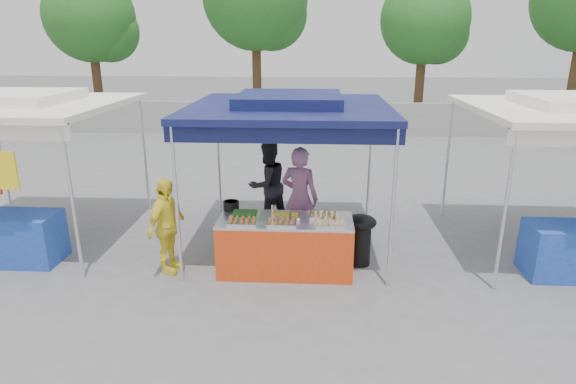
# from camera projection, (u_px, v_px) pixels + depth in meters

# --- Properties ---
(ground_plane) EXTENTS (80.00, 80.00, 0.00)m
(ground_plane) POSITION_uv_depth(u_px,v_px,m) (286.00, 268.00, 7.49)
(ground_plane) COLOR slate
(back_wall) EXTENTS (40.00, 0.25, 1.20)m
(back_wall) POSITION_uv_depth(u_px,v_px,m) (304.00, 119.00, 17.77)
(back_wall) COLOR gray
(back_wall) RESTS_ON ground_plane
(main_canopy) EXTENTS (3.20, 3.20, 2.57)m
(main_canopy) POSITION_uv_depth(u_px,v_px,m) (289.00, 107.00, 7.69)
(main_canopy) COLOR silver
(main_canopy) RESTS_ON ground_plane
(neighbor_stall_left) EXTENTS (3.20, 3.20, 2.57)m
(neighbor_stall_left) POSITION_uv_depth(u_px,v_px,m) (11.00, 155.00, 7.80)
(neighbor_stall_left) COLOR silver
(neighbor_stall_left) RESTS_ON ground_plane
(tree_0) EXTENTS (3.53, 3.48, 5.98)m
(tree_0) POSITION_uv_depth(u_px,v_px,m) (94.00, 21.00, 18.79)
(tree_0) COLOR #49331C
(tree_0) RESTS_ON ground_plane
(tree_1) EXTENTS (4.08, 4.08, 7.02)m
(tree_1) POSITION_uv_depth(u_px,v_px,m) (259.00, 1.00, 18.62)
(tree_1) COLOR #49331C
(tree_1) RESTS_ON ground_plane
(tree_2) EXTENTS (3.46, 3.39, 5.82)m
(tree_2) POSITION_uv_depth(u_px,v_px,m) (428.00, 23.00, 18.47)
(tree_2) COLOR #49331C
(tree_2) RESTS_ON ground_plane
(vendor_table) EXTENTS (2.00, 0.80, 0.85)m
(vendor_table) POSITION_uv_depth(u_px,v_px,m) (285.00, 245.00, 7.26)
(vendor_table) COLOR red
(vendor_table) RESTS_ON ground_plane
(food_tray_fl) EXTENTS (0.42, 0.30, 0.07)m
(food_tray_fl) POSITION_uv_depth(u_px,v_px,m) (243.00, 222.00, 6.93)
(food_tray_fl) COLOR white
(food_tray_fl) RESTS_ON vendor_table
(food_tray_fm) EXTENTS (0.42, 0.30, 0.07)m
(food_tray_fm) POSITION_uv_depth(u_px,v_px,m) (282.00, 223.00, 6.90)
(food_tray_fm) COLOR white
(food_tray_fm) RESTS_ON vendor_table
(food_tray_fr) EXTENTS (0.42, 0.30, 0.07)m
(food_tray_fr) POSITION_uv_depth(u_px,v_px,m) (330.00, 224.00, 6.86)
(food_tray_fr) COLOR white
(food_tray_fr) RESTS_ON vendor_table
(food_tray_bl) EXTENTS (0.42, 0.30, 0.07)m
(food_tray_bl) POSITION_uv_depth(u_px,v_px,m) (245.00, 214.00, 7.23)
(food_tray_bl) COLOR white
(food_tray_bl) RESTS_ON vendor_table
(food_tray_bm) EXTENTS (0.42, 0.30, 0.07)m
(food_tray_bm) POSITION_uv_depth(u_px,v_px,m) (286.00, 215.00, 7.19)
(food_tray_bm) COLOR white
(food_tray_bm) RESTS_ON vendor_table
(food_tray_br) EXTENTS (0.42, 0.30, 0.07)m
(food_tray_br) POSITION_uv_depth(u_px,v_px,m) (324.00, 215.00, 7.18)
(food_tray_br) COLOR white
(food_tray_br) RESTS_ON vendor_table
(cooking_pot) EXTENTS (0.24, 0.24, 0.14)m
(cooking_pot) POSITION_uv_depth(u_px,v_px,m) (231.00, 206.00, 7.50)
(cooking_pot) COLOR black
(cooking_pot) RESTS_ON vendor_table
(skewer_cup) EXTENTS (0.07, 0.07, 0.09)m
(skewer_cup) POSITION_uv_depth(u_px,v_px,m) (272.00, 220.00, 6.95)
(skewer_cup) COLOR silver
(skewer_cup) RESTS_ON vendor_table
(wok_burner) EXTENTS (0.49, 0.49, 0.82)m
(wok_burner) POSITION_uv_depth(u_px,v_px,m) (360.00, 235.00, 7.49)
(wok_burner) COLOR black
(wok_burner) RESTS_ON ground_plane
(crate_left) EXTENTS (0.54, 0.38, 0.32)m
(crate_left) POSITION_uv_depth(u_px,v_px,m) (264.00, 245.00, 7.92)
(crate_left) COLOR #1632B8
(crate_left) RESTS_ON ground_plane
(crate_right) EXTENTS (0.55, 0.39, 0.33)m
(crate_right) POSITION_uv_depth(u_px,v_px,m) (299.00, 242.00, 8.02)
(crate_right) COLOR #1632B8
(crate_right) RESTS_ON ground_plane
(crate_stacked) EXTENTS (0.53, 0.37, 0.32)m
(crate_stacked) POSITION_uv_depth(u_px,v_px,m) (299.00, 224.00, 7.92)
(crate_stacked) COLOR #1632B8
(crate_stacked) RESTS_ON crate_right
(vendor_woman) EXTENTS (0.74, 0.60, 1.75)m
(vendor_woman) POSITION_uv_depth(u_px,v_px,m) (300.00, 198.00, 8.00)
(vendor_woman) COLOR #9C638B
(vendor_woman) RESTS_ON ground_plane
(helper_man) EXTENTS (1.00, 0.98, 1.63)m
(helper_man) POSITION_uv_depth(u_px,v_px,m) (268.00, 185.00, 8.93)
(helper_man) COLOR #222227
(helper_man) RESTS_ON ground_plane
(customer_person) EXTENTS (0.60, 0.93, 1.47)m
(customer_person) POSITION_uv_depth(u_px,v_px,m) (167.00, 226.00, 7.18)
(customer_person) COLOR yellow
(customer_person) RESTS_ON ground_plane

